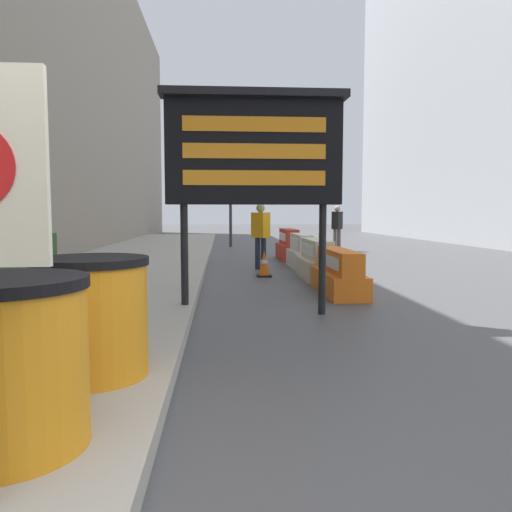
# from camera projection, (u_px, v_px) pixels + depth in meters

# --- Properties ---
(barrel_drum_foreground) EXTENTS (0.85, 0.85, 0.90)m
(barrel_drum_foreground) POSITION_uv_depth(u_px,v_px,m) (6.00, 363.00, 2.57)
(barrel_drum_foreground) COLOR orange
(barrel_drum_foreground) RESTS_ON sidewalk_left
(barrel_drum_middle) EXTENTS (0.85, 0.85, 0.90)m
(barrel_drum_middle) POSITION_uv_depth(u_px,v_px,m) (92.00, 317.00, 3.73)
(barrel_drum_middle) COLOR orange
(barrel_drum_middle) RESTS_ON sidewalk_left
(message_board) EXTENTS (2.45, 0.36, 2.97)m
(message_board) POSITION_uv_depth(u_px,v_px,m) (254.00, 151.00, 6.59)
(message_board) COLOR black
(message_board) RESTS_ON ground_plane
(jersey_barrier_orange_near) EXTENTS (0.61, 1.91, 0.76)m
(jersey_barrier_orange_near) POSITION_uv_depth(u_px,v_px,m) (339.00, 274.00, 8.55)
(jersey_barrier_orange_near) COLOR orange
(jersey_barrier_orange_near) RESTS_ON ground_plane
(jersey_barrier_cream) EXTENTS (0.64, 1.73, 0.83)m
(jersey_barrier_cream) POSITION_uv_depth(u_px,v_px,m) (317.00, 261.00, 10.55)
(jersey_barrier_cream) COLOR beige
(jersey_barrier_cream) RESTS_ON ground_plane
(jersey_barrier_white) EXTENTS (0.52, 1.76, 0.85)m
(jersey_barrier_white) POSITION_uv_depth(u_px,v_px,m) (301.00, 253.00, 12.66)
(jersey_barrier_white) COLOR silver
(jersey_barrier_white) RESTS_ON ground_plane
(jersey_barrier_red_striped) EXTENTS (0.61, 1.85, 0.91)m
(jersey_barrier_red_striped) POSITION_uv_depth(u_px,v_px,m) (289.00, 246.00, 14.93)
(jersey_barrier_red_striped) COLOR red
(jersey_barrier_red_striped) RESTS_ON ground_plane
(traffic_cone_near) EXTENTS (0.32, 0.32, 0.58)m
(traffic_cone_near) POSITION_uv_depth(u_px,v_px,m) (324.00, 247.00, 16.09)
(traffic_cone_near) COLOR black
(traffic_cone_near) RESTS_ON ground_plane
(traffic_cone_mid) EXTENTS (0.32, 0.32, 0.57)m
(traffic_cone_mid) POSITION_uv_depth(u_px,v_px,m) (264.00, 264.00, 10.84)
(traffic_cone_mid) COLOR black
(traffic_cone_mid) RESTS_ON ground_plane
(traffic_cone_far) EXTENTS (0.35, 0.35, 0.62)m
(traffic_cone_far) POSITION_uv_depth(u_px,v_px,m) (319.00, 249.00, 15.03)
(traffic_cone_far) COLOR black
(traffic_cone_far) RESTS_ON ground_plane
(traffic_light_near_curb) EXTENTS (0.28, 0.45, 3.60)m
(traffic_light_near_curb) POSITION_uv_depth(u_px,v_px,m) (231.00, 183.00, 20.34)
(traffic_light_near_curb) COLOR #2D2D30
(traffic_light_near_curb) RESTS_ON ground_plane
(pedestrian_worker) EXTENTS (0.47, 0.51, 1.66)m
(pedestrian_worker) POSITION_uv_depth(u_px,v_px,m) (337.00, 224.00, 18.22)
(pedestrian_worker) COLOR #514C42
(pedestrian_worker) RESTS_ON ground_plane
(pedestrian_passerby) EXTENTS (0.47, 0.49, 1.61)m
(pedestrian_passerby) POSITION_uv_depth(u_px,v_px,m) (261.00, 231.00, 12.29)
(pedestrian_passerby) COLOR #23283D
(pedestrian_passerby) RESTS_ON ground_plane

